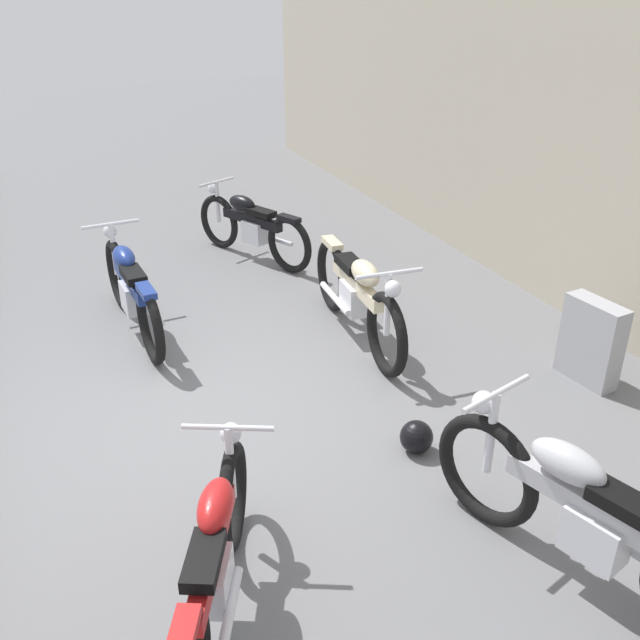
{
  "coord_description": "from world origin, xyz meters",
  "views": [
    {
      "loc": [
        4.7,
        -0.92,
        3.2
      ],
      "look_at": [
        -0.22,
        1.12,
        0.55
      ],
      "focal_mm": 38.87,
      "sensor_mm": 36.0,
      "label": 1
    }
  ],
  "objects_px": {
    "stone_marker": "(591,342)",
    "helmet": "(416,437)",
    "motorcycle_black": "(252,226)",
    "motorcycle_blue": "(131,289)",
    "motorcycle_cream": "(357,295)",
    "motorcycle_red": "(214,563)",
    "motorcycle_silver": "(587,519)"
  },
  "relations": [
    {
      "from": "motorcycle_blue",
      "to": "motorcycle_silver",
      "type": "bearing_deg",
      "value": -160.97
    },
    {
      "from": "motorcycle_red",
      "to": "motorcycle_blue",
      "type": "height_order",
      "value": "motorcycle_blue"
    },
    {
      "from": "motorcycle_cream",
      "to": "motorcycle_blue",
      "type": "height_order",
      "value": "motorcycle_cream"
    },
    {
      "from": "motorcycle_cream",
      "to": "motorcycle_silver",
      "type": "relative_size",
      "value": 1.03
    },
    {
      "from": "helmet",
      "to": "motorcycle_red",
      "type": "distance_m",
      "value": 2.01
    },
    {
      "from": "motorcycle_cream",
      "to": "motorcycle_black",
      "type": "height_order",
      "value": "motorcycle_cream"
    },
    {
      "from": "motorcycle_silver",
      "to": "motorcycle_blue",
      "type": "xyz_separation_m",
      "value": [
        -4.27,
        -1.86,
        -0.02
      ]
    },
    {
      "from": "stone_marker",
      "to": "motorcycle_cream",
      "type": "height_order",
      "value": "motorcycle_cream"
    },
    {
      "from": "motorcycle_red",
      "to": "motorcycle_blue",
      "type": "relative_size",
      "value": 0.86
    },
    {
      "from": "motorcycle_black",
      "to": "motorcycle_silver",
      "type": "xyz_separation_m",
      "value": [
        5.71,
        0.17,
        0.05
      ]
    },
    {
      "from": "stone_marker",
      "to": "motorcycle_blue",
      "type": "bearing_deg",
      "value": -125.29
    },
    {
      "from": "motorcycle_black",
      "to": "motorcycle_red",
      "type": "bearing_deg",
      "value": 135.29
    },
    {
      "from": "motorcycle_black",
      "to": "motorcycle_blue",
      "type": "bearing_deg",
      "value": 105.4
    },
    {
      "from": "motorcycle_black",
      "to": "motorcycle_blue",
      "type": "distance_m",
      "value": 2.22
    },
    {
      "from": "stone_marker",
      "to": "motorcycle_red",
      "type": "distance_m",
      "value": 3.87
    },
    {
      "from": "motorcycle_red",
      "to": "motorcycle_black",
      "type": "height_order",
      "value": "motorcycle_black"
    },
    {
      "from": "motorcycle_cream",
      "to": "motorcycle_black",
      "type": "xyz_separation_m",
      "value": [
        -2.46,
        -0.29,
        -0.05
      ]
    },
    {
      "from": "motorcycle_silver",
      "to": "motorcycle_blue",
      "type": "bearing_deg",
      "value": 6.67
    },
    {
      "from": "motorcycle_black",
      "to": "motorcycle_blue",
      "type": "relative_size",
      "value": 0.87
    },
    {
      "from": "helmet",
      "to": "motorcycle_red",
      "type": "bearing_deg",
      "value": -62.65
    },
    {
      "from": "helmet",
      "to": "motorcycle_cream",
      "type": "bearing_deg",
      "value": 168.77
    },
    {
      "from": "helmet",
      "to": "motorcycle_cream",
      "type": "relative_size",
      "value": 0.11
    },
    {
      "from": "stone_marker",
      "to": "helmet",
      "type": "bearing_deg",
      "value": -80.04
    },
    {
      "from": "motorcycle_cream",
      "to": "motorcycle_red",
      "type": "bearing_deg",
      "value": -34.3
    },
    {
      "from": "helmet",
      "to": "motorcycle_red",
      "type": "xyz_separation_m",
      "value": [
        0.91,
        -1.77,
        0.29
      ]
    },
    {
      "from": "motorcycle_red",
      "to": "stone_marker",
      "type": "bearing_deg",
      "value": -46.07
    },
    {
      "from": "motorcycle_blue",
      "to": "stone_marker",
      "type": "bearing_deg",
      "value": -129.79
    },
    {
      "from": "helmet",
      "to": "motorcycle_blue",
      "type": "distance_m",
      "value": 3.26
    },
    {
      "from": "motorcycle_cream",
      "to": "motorcycle_blue",
      "type": "relative_size",
      "value": 1.05
    },
    {
      "from": "motorcycle_red",
      "to": "motorcycle_black",
      "type": "xyz_separation_m",
      "value": [
        -5.18,
        1.84,
        0.01
      ]
    },
    {
      "from": "motorcycle_black",
      "to": "motorcycle_blue",
      "type": "height_order",
      "value": "motorcycle_blue"
    },
    {
      "from": "stone_marker",
      "to": "motorcycle_blue",
      "type": "distance_m",
      "value": 4.3
    }
  ]
}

